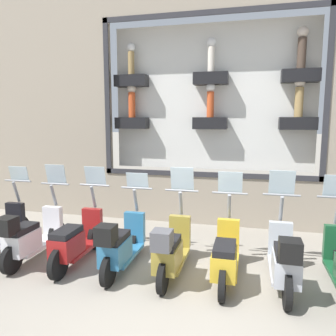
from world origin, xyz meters
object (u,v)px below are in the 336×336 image
Objects in this scene: scooter_yellow_3 at (225,256)px; scooter_white_7 at (30,236)px; scooter_olive_4 at (171,250)px; scooter_red_6 at (76,241)px; scooter_teal_5 at (120,245)px; scooter_silver_2 at (284,260)px.

scooter_white_7 is (-0.06, 3.41, 0.05)m from scooter_yellow_3.
scooter_white_7 reaches higher than scooter_yellow_3.
scooter_olive_4 is 1.71m from scooter_red_6.
scooter_olive_4 is at bearing -89.83° from scooter_teal_5.
scooter_yellow_3 is 1.71m from scooter_teal_5.
scooter_silver_2 is 3.41m from scooter_red_6.
scooter_red_6 is (0.07, 1.71, -0.03)m from scooter_olive_4.
scooter_olive_4 is 1.00× the size of scooter_red_6.
scooter_white_7 is (-0.00, 4.27, -0.01)m from scooter_silver_2.
scooter_white_7 is at bearing 91.04° from scooter_yellow_3.
scooter_silver_2 is 1.71m from scooter_olive_4.
scooter_teal_5 is 0.86m from scooter_red_6.
scooter_white_7 is at bearing 94.38° from scooter_red_6.
scooter_silver_2 is 4.27m from scooter_white_7.
scooter_silver_2 reaches higher than scooter_teal_5.
scooter_silver_2 is 1.00× the size of scooter_teal_5.
scooter_red_6 is at bearing -85.62° from scooter_white_7.
scooter_red_6 is (0.00, 2.56, 0.01)m from scooter_yellow_3.
scooter_white_7 reaches higher than scooter_red_6.
scooter_white_7 is (0.00, 1.71, 0.00)m from scooter_teal_5.
scooter_red_6 is at bearing 89.92° from scooter_yellow_3.
scooter_silver_2 is at bearing -93.87° from scooter_yellow_3.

